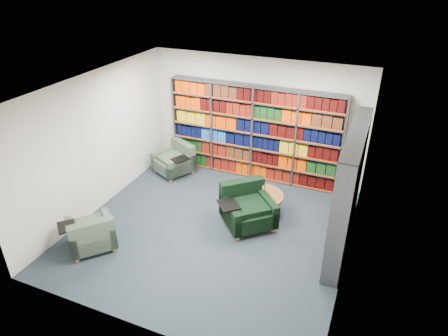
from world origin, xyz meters
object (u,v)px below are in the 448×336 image
at_px(coffee_table, 260,198).
at_px(chair_teal_front, 92,235).
at_px(chair_teal_left, 176,161).
at_px(chair_green_right, 246,208).

bearing_deg(coffee_table, chair_teal_front, -137.43).
height_order(chair_teal_left, chair_teal_front, chair_teal_left).
relative_size(chair_green_right, coffee_table, 1.33).
distance_m(chair_teal_left, coffee_table, 2.61).
distance_m(chair_green_right, coffee_table, 0.42).
distance_m(chair_green_right, chair_teal_front, 2.91).
relative_size(chair_green_right, chair_teal_front, 1.15).
bearing_deg(chair_teal_front, chair_teal_left, 90.32).
xyz_separation_m(chair_teal_front, coffee_table, (2.41, 2.22, 0.07)).
distance_m(chair_teal_left, chair_teal_front, 3.15).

